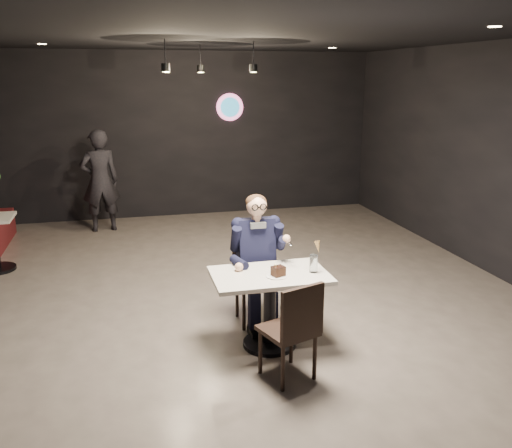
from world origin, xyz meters
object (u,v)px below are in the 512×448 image
object	(u,v)px
sundae_glass	(314,264)
chair_near	(288,328)
main_table	(270,310)
chair_far	(256,281)
seated_man	(256,258)
passerby	(100,181)

from	to	relation	value
sundae_glass	chair_near	bearing A→B (deg)	-128.40
main_table	sundae_glass	bearing A→B (deg)	-8.80
chair_far	seated_man	bearing A→B (deg)	-104.04
chair_far	seated_man	size ratio (longest dim) A/B	0.64
passerby	seated_man	bearing A→B (deg)	103.10
chair_near	sundae_glass	world-z (taller)	sundae_glass
chair_far	seated_man	world-z (taller)	seated_man
main_table	chair_near	distance (m)	0.59
main_table	sundae_glass	size ratio (longest dim) A/B	6.39
chair_far	main_table	bearing A→B (deg)	-90.00
passerby	chair_far	bearing A→B (deg)	103.10
seated_man	chair_far	bearing A→B (deg)	75.96
passerby	main_table	bearing A→B (deg)	100.70
main_table	chair_near	size ratio (longest dim) A/B	1.20
chair_near	seated_man	distance (m)	1.16
main_table	sundae_glass	world-z (taller)	sundae_glass
chair_near	sundae_glass	distance (m)	0.76
chair_near	seated_man	size ratio (longest dim) A/B	0.64
main_table	passerby	distance (m)	4.97
seated_man	sundae_glass	xyz separation A→B (m)	(0.41, -0.61, 0.12)
chair_far	chair_near	world-z (taller)	same
chair_far	chair_near	distance (m)	1.13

